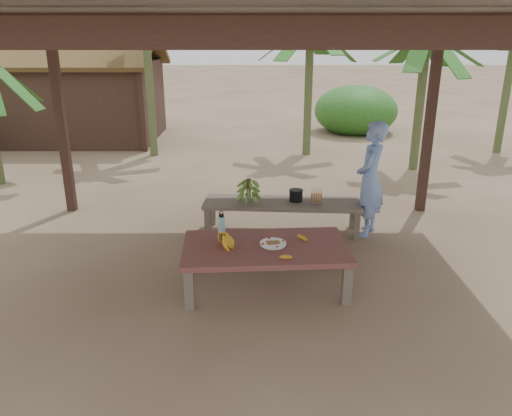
{
  "coord_description": "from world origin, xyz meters",
  "views": [
    {
      "loc": [
        0.15,
        -5.27,
        2.7
      ],
      "look_at": [
        0.16,
        0.12,
        0.8
      ],
      "focal_mm": 35.0,
      "sensor_mm": 36.0,
      "label": 1
    }
  ],
  "objects_px": {
    "bench": "(282,205)",
    "cooking_pot": "(296,196)",
    "work_table": "(265,251)",
    "water_flask": "(222,225)",
    "woman": "(370,179)",
    "plate": "(273,244)",
    "ripe_banana_bunch": "(221,240)"
  },
  "relations": [
    {
      "from": "water_flask",
      "to": "cooking_pot",
      "type": "bearing_deg",
      "value": 55.52
    },
    {
      "from": "bench",
      "to": "cooking_pot",
      "type": "xyz_separation_m",
      "value": [
        0.2,
        0.03,
        0.13
      ]
    },
    {
      "from": "water_flask",
      "to": "plate",
      "type": "bearing_deg",
      "value": -25.22
    },
    {
      "from": "water_flask",
      "to": "woman",
      "type": "bearing_deg",
      "value": 33.26
    },
    {
      "from": "woman",
      "to": "plate",
      "type": "bearing_deg",
      "value": -18.07
    },
    {
      "from": "woman",
      "to": "cooking_pot",
      "type": "bearing_deg",
      "value": -72.74
    },
    {
      "from": "ripe_banana_bunch",
      "to": "woman",
      "type": "relative_size",
      "value": 0.18
    },
    {
      "from": "bench",
      "to": "cooking_pot",
      "type": "height_order",
      "value": "cooking_pot"
    },
    {
      "from": "work_table",
      "to": "plate",
      "type": "relative_size",
      "value": 6.42
    },
    {
      "from": "plate",
      "to": "cooking_pot",
      "type": "relative_size",
      "value": 1.55
    },
    {
      "from": "plate",
      "to": "woman",
      "type": "height_order",
      "value": "woman"
    },
    {
      "from": "cooking_pot",
      "to": "woman",
      "type": "xyz_separation_m",
      "value": [
        1.0,
        -0.11,
        0.27
      ]
    },
    {
      "from": "bench",
      "to": "ripe_banana_bunch",
      "type": "height_order",
      "value": "ripe_banana_bunch"
    },
    {
      "from": "ripe_banana_bunch",
      "to": "plate",
      "type": "relative_size",
      "value": 0.98
    },
    {
      "from": "work_table",
      "to": "plate",
      "type": "bearing_deg",
      "value": -0.32
    },
    {
      "from": "ripe_banana_bunch",
      "to": "water_flask",
      "type": "distance_m",
      "value": 0.33
    },
    {
      "from": "work_table",
      "to": "ripe_banana_bunch",
      "type": "bearing_deg",
      "value": -177.64
    },
    {
      "from": "plate",
      "to": "water_flask",
      "type": "distance_m",
      "value": 0.65
    },
    {
      "from": "plate",
      "to": "woman",
      "type": "distance_m",
      "value": 2.1
    },
    {
      "from": "bench",
      "to": "plate",
      "type": "xyz_separation_m",
      "value": [
        -0.18,
        -1.64,
        0.12
      ]
    },
    {
      "from": "ripe_banana_bunch",
      "to": "plate",
      "type": "xyz_separation_m",
      "value": [
        0.57,
        0.06,
        -0.07
      ]
    },
    {
      "from": "work_table",
      "to": "plate",
      "type": "xyz_separation_m",
      "value": [
        0.08,
        0.0,
        0.08
      ]
    },
    {
      "from": "work_table",
      "to": "woman",
      "type": "height_order",
      "value": "woman"
    },
    {
      "from": "bench",
      "to": "work_table",
      "type": "bearing_deg",
      "value": -95.26
    },
    {
      "from": "work_table",
      "to": "water_flask",
      "type": "relative_size",
      "value": 6.11
    },
    {
      "from": "work_table",
      "to": "woman",
      "type": "bearing_deg",
      "value": 43.3
    },
    {
      "from": "work_table",
      "to": "cooking_pot",
      "type": "distance_m",
      "value": 1.74
    },
    {
      "from": "bench",
      "to": "cooking_pot",
      "type": "relative_size",
      "value": 11.96
    },
    {
      "from": "work_table",
      "to": "cooking_pot",
      "type": "relative_size",
      "value": 9.94
    },
    {
      "from": "ripe_banana_bunch",
      "to": "water_flask",
      "type": "relative_size",
      "value": 0.93
    },
    {
      "from": "work_table",
      "to": "bench",
      "type": "distance_m",
      "value": 1.67
    },
    {
      "from": "ripe_banana_bunch",
      "to": "cooking_pot",
      "type": "relative_size",
      "value": 1.52
    }
  ]
}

